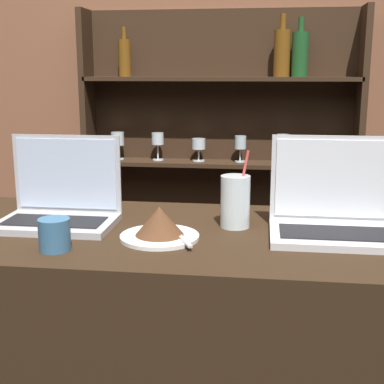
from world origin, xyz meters
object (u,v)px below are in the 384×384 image
(laptop_far, at_px, (333,213))
(coffee_cup, at_px, (54,234))
(cake_plate, at_px, (160,225))
(laptop_near, at_px, (60,203))
(water_glass, at_px, (235,201))
(wine_bottle_dark, at_px, (369,189))

(laptop_far, height_order, coffee_cup, laptop_far)
(cake_plate, bearing_deg, laptop_near, 160.69)
(cake_plate, height_order, coffee_cup, cake_plate)
(laptop_far, relative_size, water_glass, 1.53)
(water_glass, height_order, wine_bottle_dark, wine_bottle_dark)
(cake_plate, xyz_separation_m, coffee_cup, (-0.23, -0.12, 0.00))
(wine_bottle_dark, bearing_deg, cake_plate, -156.53)
(wine_bottle_dark, distance_m, coffee_cup, 0.86)
(laptop_far, bearing_deg, wine_bottle_dark, 51.50)
(cake_plate, relative_size, coffee_cup, 2.62)
(cake_plate, xyz_separation_m, wine_bottle_dark, (0.55, 0.24, 0.06))
(laptop_far, relative_size, cake_plate, 1.60)
(laptop_near, distance_m, cake_plate, 0.32)
(water_glass, bearing_deg, cake_plate, -144.20)
(laptop_near, xyz_separation_m, water_glass, (0.48, 0.03, 0.01))
(laptop_near, height_order, laptop_far, laptop_far)
(water_glass, bearing_deg, wine_bottle_dark, 16.25)
(wine_bottle_dark, xyz_separation_m, coffee_cup, (-0.78, -0.36, -0.05))
(water_glass, distance_m, coffee_cup, 0.48)
(water_glass, xyz_separation_m, coffee_cup, (-0.41, -0.25, -0.03))
(water_glass, height_order, coffee_cup, water_glass)
(laptop_near, relative_size, wine_bottle_dark, 1.30)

